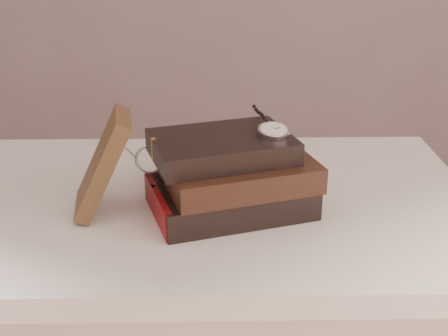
{
  "coord_description": "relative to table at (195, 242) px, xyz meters",
  "views": [
    {
      "loc": [
        0.03,
        -0.61,
        1.22
      ],
      "look_at": [
        0.05,
        0.31,
        0.82
      ],
      "focal_mm": 48.47,
      "sensor_mm": 36.0,
      "label": 1
    }
  ],
  "objects": [
    {
      "name": "journal",
      "position": [
        -0.15,
        -0.05,
        0.18
      ],
      "size": [
        0.12,
        0.12,
        0.17
      ],
      "primitive_type": "cube",
      "rotation": [
        0.0,
        0.46,
        0.15
      ],
      "color": "#3A2716",
      "rests_on": "table"
    },
    {
      "name": "table",
      "position": [
        0.0,
        0.0,
        0.0
      ],
      "size": [
        1.0,
        0.6,
        0.75
      ],
      "color": "white",
      "rests_on": "ground"
    },
    {
      "name": "book_stack",
      "position": [
        0.06,
        -0.04,
        0.15
      ],
      "size": [
        0.3,
        0.24,
        0.13
      ],
      "color": "black",
      "rests_on": "table"
    },
    {
      "name": "pocket_watch",
      "position": [
        0.13,
        -0.04,
        0.23
      ],
      "size": [
        0.07,
        0.16,
        0.02
      ],
      "color": "silver",
      "rests_on": "book_stack"
    },
    {
      "name": "eyeglasses",
      "position": [
        -0.05,
        0.01,
        0.17
      ],
      "size": [
        0.14,
        0.15,
        0.05
      ],
      "color": "silver",
      "rests_on": "book_stack"
    }
  ]
}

